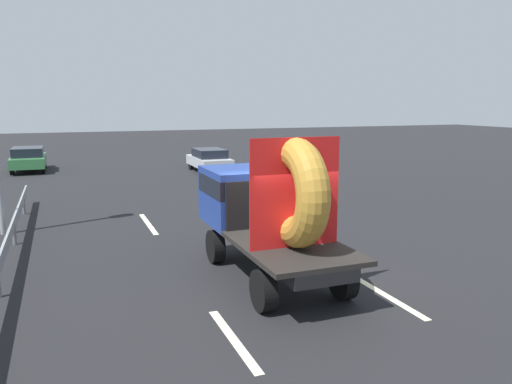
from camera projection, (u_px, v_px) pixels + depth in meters
name	position (u px, v px, depth m)	size (l,w,h in m)	color
ground_plane	(292.00, 279.00, 11.13)	(120.00, 120.00, 0.00)	black
flatbed_truck	(264.00, 205.00, 11.36)	(2.02, 5.01, 3.20)	black
distant_sedan	(209.00, 159.00, 28.16)	(1.69, 3.94, 1.29)	black
guardrail	(6.00, 245.00, 11.86)	(0.10, 16.32, 0.71)	gray
lane_dash_left_near	(233.00, 339.00, 8.29)	(2.39, 0.16, 0.01)	beige
lane_dash_left_far	(148.00, 224.00, 16.16)	(2.93, 0.16, 0.01)	beige
lane_dash_right_near	(389.00, 297.00, 10.07)	(2.35, 0.16, 0.01)	beige
lane_dash_right_far	(252.00, 216.00, 17.19)	(2.37, 0.16, 0.01)	beige
oncoming_car	(28.00, 158.00, 28.38)	(1.78, 4.14, 1.35)	black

